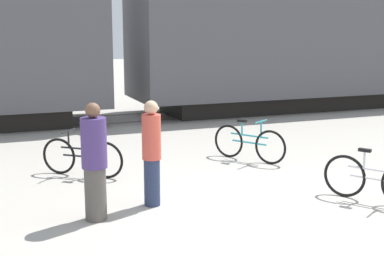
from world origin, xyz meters
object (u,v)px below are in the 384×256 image
person_in_purple (94,162)px  bicycle_teal (249,143)px  bicycle_black (82,157)px  freight_train (118,31)px  person_in_red (152,153)px  bicycle_silver (373,180)px

person_in_purple → bicycle_teal: bearing=98.5°
person_in_purple → bicycle_black: bearing=151.2°
freight_train → person_in_red: freight_train is taller
freight_train → bicycle_black: size_ratio=21.06×
freight_train → bicycle_black: 6.88m
freight_train → bicycle_silver: bearing=-78.3°
bicycle_black → freight_train: bearing=70.2°
bicycle_black → person_in_purple: bearing=-94.9°
freight_train → person_in_red: bearing=-100.0°
bicycle_black → person_in_purple: (-0.21, -2.42, 0.49)m
bicycle_black → person_in_purple: person_in_purple is taller
bicycle_silver → person_in_purple: size_ratio=0.82×
freight_train → person_in_red: size_ratio=16.96×
bicycle_silver → freight_train: bearing=101.7°
bicycle_silver → person_in_red: 3.60m
bicycle_black → bicycle_teal: (3.51, -0.06, 0.01)m
bicycle_teal → person_in_purple: (-3.72, -2.36, 0.49)m
person_in_purple → person_in_red: bearing=84.6°
bicycle_teal → person_in_purple: person_in_purple is taller
bicycle_silver → person_in_red: size_ratio=0.85×
freight_train → bicycle_silver: 9.81m
person_in_red → bicycle_silver: bearing=-95.8°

